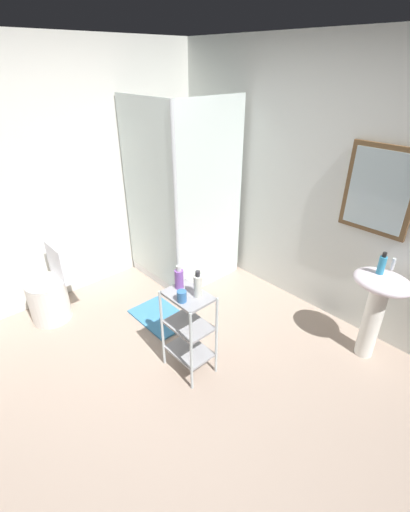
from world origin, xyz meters
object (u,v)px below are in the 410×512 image
shower_stall (183,240)px  rinse_cup (182,296)px  lotion_bottle_white (198,285)px  hand_soap_bottle (382,264)px  toilet (52,290)px  pedestal_sink (378,299)px  bath_mat (160,316)px  storage_cart (189,327)px  conditioner_bottle_purple (179,278)px

shower_stall → rinse_cup: 1.60m
shower_stall → lotion_bottle_white: shower_stall is taller
hand_soap_bottle → toilet: bearing=-142.5°
pedestal_sink → lotion_bottle_white: 1.48m
toilet → rinse_cup: size_ratio=8.80×
hand_soap_bottle → rinse_cup: (-0.84, -1.32, -0.11)m
lotion_bottle_white → bath_mat: bearing=167.9°
toilet → bath_mat: size_ratio=1.27×
toilet → shower_stall: bearing=80.1°
rinse_cup → lotion_bottle_white: bearing=76.6°
shower_stall → rinse_cup: shower_stall is taller
shower_stall → toilet: shower_stall is taller
pedestal_sink → hand_soap_bottle: size_ratio=4.36×
storage_cart → lotion_bottle_white: size_ratio=3.44×
storage_cart → hand_soap_bottle: 1.57m
storage_cart → hand_soap_bottle: (0.87, 1.23, 0.45)m
conditioner_bottle_purple → bath_mat: size_ratio=0.32×
shower_stall → rinse_cup: size_ratio=23.17×
conditioner_bottle_purple → rinse_cup: 0.18m
shower_stall → bath_mat: (0.47, -0.70, -0.45)m
pedestal_sink → lotion_bottle_white: (-0.84, -1.19, 0.25)m
shower_stall → lotion_bottle_white: bearing=-34.9°
lotion_bottle_white → bath_mat: 1.14m
shower_stall → pedestal_sink: bearing=9.0°
hand_soap_bottle → conditioner_bottle_purple: 1.57m
pedestal_sink → lotion_bottle_white: bearing=-125.3°
rinse_cup → conditioner_bottle_purple: bearing=146.9°
lotion_bottle_white → conditioner_bottle_purple: bearing=-170.4°
pedestal_sink → toilet: pedestal_sink is taller
toilet → conditioner_bottle_purple: 1.51m
shower_stall → toilet: bearing=-99.9°
shower_stall → storage_cart: (1.18, -0.91, -0.03)m
pedestal_sink → conditioner_bottle_purple: 1.62m
pedestal_sink → rinse_cup: rinse_cup is taller
conditioner_bottle_purple → hand_soap_bottle: bearing=51.0°
pedestal_sink → toilet: 2.95m
shower_stall → pedestal_sink: size_ratio=2.47×
hand_soap_bottle → storage_cart: bearing=-125.2°
pedestal_sink → hand_soap_bottle: hand_soap_bottle is taller
toilet → storage_cart: size_ratio=1.03×
pedestal_sink → rinse_cup: 1.60m
hand_soap_bottle → conditioner_bottle_purple: size_ratio=0.96×
toilet → bath_mat: (0.72, 0.74, -0.31)m
rinse_cup → bath_mat: 1.11m
shower_stall → pedestal_sink: shower_stall is taller
shower_stall → pedestal_sink: (2.09, 0.33, 0.12)m
toilet → hand_soap_bottle: 2.96m
storage_cart → bath_mat: 0.85m
shower_stall → toilet: size_ratio=2.63×
pedestal_sink → storage_cart: bearing=-126.2°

